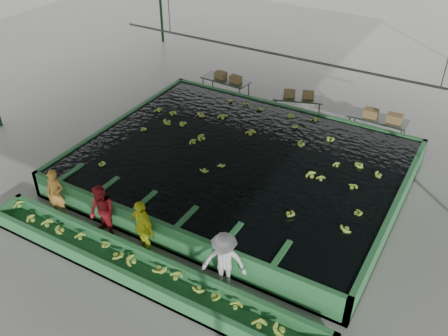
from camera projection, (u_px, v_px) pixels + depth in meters
The scene contains 20 objects.
ground at pixel (216, 203), 15.30m from camera, with size 80.00×80.00×0.00m, color gray.
shed_roof at pixel (214, 46), 12.49m from camera, with size 20.00×22.00×0.04m, color gray.
shed_posts at pixel (215, 132), 13.89m from camera, with size 20.00×22.00×5.00m, color #10371A, non-canonical shape.
flotation_tank at pixel (239, 167), 16.12m from camera, with size 10.00×8.00×0.90m, color #2E763E, non-canonical shape.
tank_water at pixel (240, 157), 15.89m from camera, with size 9.70×7.70×0.00m, color black.
sorting_trough at pixel (143, 271), 12.58m from camera, with size 10.00×1.00×0.50m, color #2E763E, non-canonical shape.
cableway_rail at pixel (289, 57), 17.20m from camera, with size 0.08×0.08×14.00m, color #59605B.
rail_hanger_left at pixel (169, 6), 18.70m from camera, with size 0.04×0.04×2.00m, color #59605B.
worker_a at pixel (56, 194), 14.39m from camera, with size 0.57×0.37×1.55m, color gold.
worker_b at pixel (102, 212), 13.64m from camera, with size 0.80×0.62×1.64m, color maroon.
worker_c at pixel (142, 228), 13.05m from camera, with size 1.01×0.42×1.71m, color #CBD41C.
worker_d at pixel (224, 262), 12.02m from camera, with size 1.10×0.63×1.70m, color silver.
packing_table_left at pixel (226, 89), 20.95m from camera, with size 2.02×0.81×0.92m, color #59605B, non-canonical shape.
packing_table_mid at pixel (297, 107), 19.65m from camera, with size 1.91×0.76×0.87m, color #59605B, non-canonical shape.
packing_table_right at pixel (376, 129), 18.14m from camera, with size 2.06×0.82×0.94m, color #59605B, non-canonical shape.
box_stack_left at pixel (228, 80), 20.61m from camera, with size 1.20×0.33×0.26m, color olive, non-canonical shape.
box_stack_mid at pixel (299, 97), 19.41m from camera, with size 1.18×0.33×0.25m, color olive, non-canonical shape.
box_stack_right at pixel (382, 119), 17.77m from camera, with size 1.36×0.38×0.29m, color olive, non-canonical shape.
floating_bananas at pixel (251, 145), 16.47m from camera, with size 8.90×6.07×0.12m, color #9CC03A, non-canonical shape.
trough_bananas at pixel (142, 267), 12.49m from camera, with size 8.60×0.57×0.11m, color #9CC03A, non-canonical shape.
Camera 1 is at (6.25, -10.32, 9.47)m, focal length 40.00 mm.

